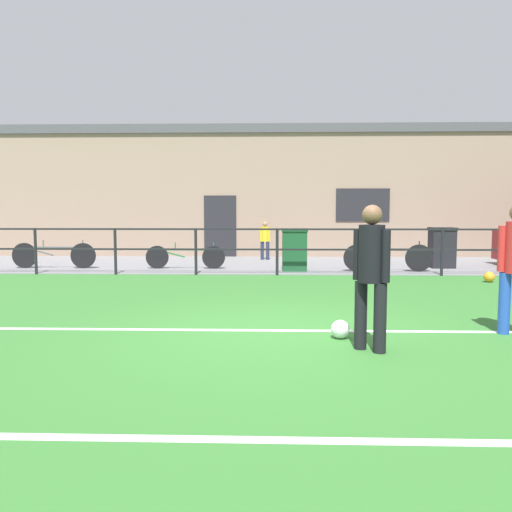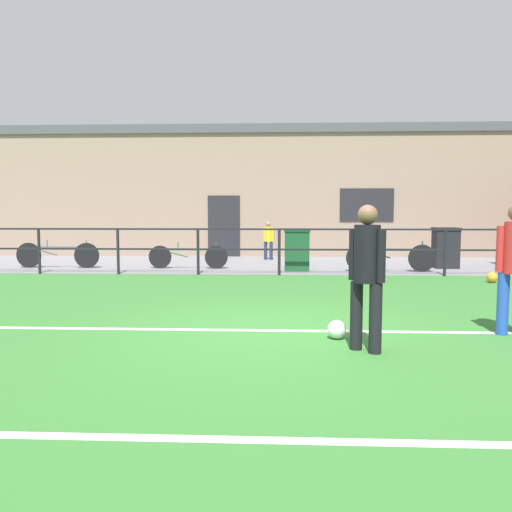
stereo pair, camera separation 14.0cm
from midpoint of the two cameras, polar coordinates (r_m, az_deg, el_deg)
name	(u,v)px [view 2 (the right image)]	position (r m, az deg, el deg)	size (l,w,h in m)	color
ground	(279,334)	(6.77, 3.11, -8.56)	(60.00, 44.00, 0.04)	#33702D
field_line_touchline	(279,331)	(6.85, 3.10, -8.22)	(36.00, 0.11, 0.00)	white
field_line_hash	(277,440)	(3.75, 3.53, -19.67)	(36.00, 0.11, 0.00)	white
pavement_strip	(279,264)	(15.17, 2.85, -0.93)	(48.00, 5.00, 0.02)	slate
perimeter_fence	(279,245)	(12.61, 2.90, 1.24)	(36.07, 0.07, 1.15)	black
clubhouse_facade	(280,192)	(18.80, 2.84, 7.07)	(28.00, 2.56, 4.50)	gray
player_goalkeeper	(367,269)	(5.85, 12.80, -1.40)	(0.37, 0.33, 1.63)	black
soccer_ball_match	(492,277)	(12.49, 24.93, -2.16)	(0.23, 0.23, 0.23)	orange
soccer_ball_spare	(337,330)	(6.48, 9.53, -8.01)	(0.23, 0.23, 0.23)	white
spectator_child	(268,238)	(16.48, 1.62, 2.00)	(0.33, 0.21, 1.22)	#232D4C
bicycle_parked_0	(57,255)	(15.09, -20.84, 0.12)	(2.30, 0.04, 0.78)	black
bicycle_parked_1	(391,258)	(13.69, 14.93, -0.16)	(2.28, 0.04, 0.78)	black
bicycle_parked_2	(188,257)	(14.05, -7.26, -0.06)	(2.15, 0.04, 0.72)	black
trash_bin_0	(446,248)	(14.99, 20.46, 0.87)	(0.66, 0.56, 1.11)	black
trash_bin_1	(297,250)	(13.43, 4.84, 0.72)	(0.66, 0.56, 1.10)	#194C28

